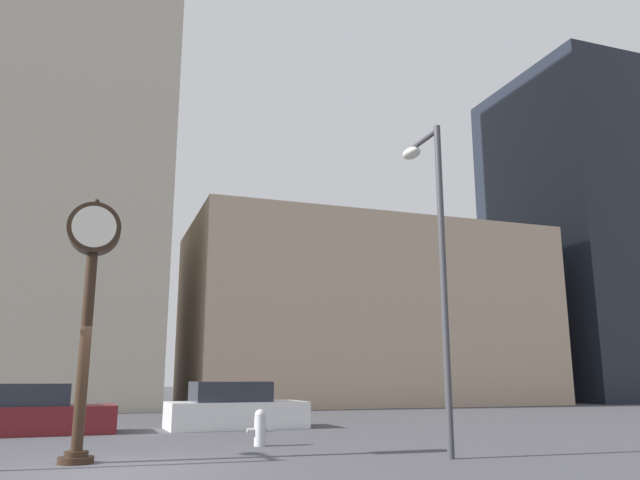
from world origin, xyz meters
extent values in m
plane|color=#424247|center=(0.00, 0.00, 0.00)|extent=(200.00, 200.00, 0.00)
cube|color=#BCB29E|center=(-2.67, 24.00, 19.61)|extent=(10.28, 12.00, 39.21)
cube|color=tan|center=(14.82, 24.00, 5.23)|extent=(21.24, 12.00, 10.47)
cube|color=black|center=(33.90, 24.00, 11.77)|extent=(12.57, 12.00, 23.53)
cylinder|color=black|center=(-0.70, 1.01, 0.06)|extent=(0.64, 0.64, 0.12)
cylinder|color=black|center=(-0.70, 1.01, 0.17)|extent=(0.43, 0.43, 0.10)
cylinder|color=black|center=(-0.70, 1.01, 2.07)|extent=(0.21, 0.21, 3.69)
cylinder|color=black|center=(-0.70, 1.01, 4.42)|extent=(1.01, 0.46, 1.01)
cylinder|color=white|center=(-0.70, 0.77, 4.42)|extent=(0.83, 0.02, 0.83)
cylinder|color=white|center=(-0.70, 1.24, 4.42)|extent=(0.83, 0.02, 0.83)
sphere|color=black|center=(-0.70, 1.01, 4.98)|extent=(0.12, 0.12, 0.12)
cube|color=maroon|center=(-2.14, 7.81, 0.39)|extent=(4.64, 2.01, 0.77)
cube|color=#232833|center=(-2.37, 7.80, 1.08)|extent=(2.58, 1.70, 0.61)
cube|color=silver|center=(3.73, 7.99, 0.41)|extent=(4.30, 2.07, 0.81)
cube|color=#232833|center=(3.52, 7.98, 1.12)|extent=(2.39, 1.77, 0.61)
cylinder|color=#B7B7BC|center=(3.20, 2.78, 0.32)|extent=(0.27, 0.27, 0.65)
sphere|color=#B7B7BC|center=(3.20, 2.78, 0.70)|extent=(0.25, 0.25, 0.25)
cylinder|color=#B7B7BC|center=(2.98, 2.78, 0.36)|extent=(0.17, 0.09, 0.09)
cylinder|color=#B7B7BC|center=(3.42, 2.78, 0.36)|extent=(0.17, 0.09, 0.09)
cylinder|color=#38383D|center=(6.15, -0.69, 3.44)|extent=(0.14, 0.14, 6.88)
cylinder|color=#38383D|center=(6.15, -0.09, 6.78)|extent=(0.11, 1.20, 0.11)
ellipsoid|color=silver|center=(6.15, 0.51, 6.68)|extent=(0.36, 0.60, 0.24)
camera|label=1|loc=(-0.44, -11.83, 1.54)|focal=35.00mm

